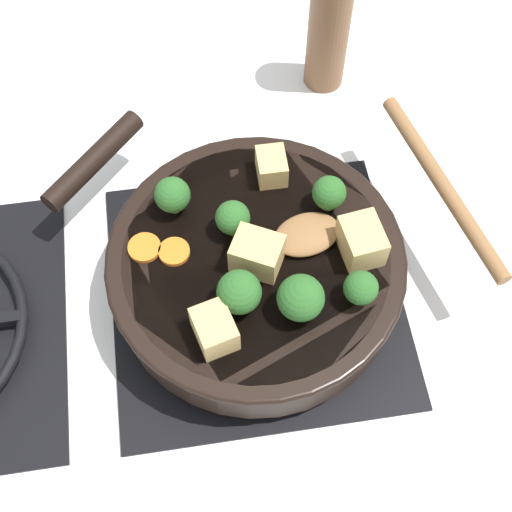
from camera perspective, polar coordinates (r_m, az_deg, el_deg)
ground_plane at (r=0.78m, az=-0.00°, el=-3.03°), size 2.40×2.40×0.00m
front_burner_grate at (r=0.77m, az=-0.00°, el=-2.64°), size 0.31×0.31×0.03m
skillet_pan at (r=0.72m, az=-0.12°, el=-0.92°), size 0.36×0.36×0.06m
wooden_spoon at (r=0.73m, az=10.35°, el=3.97°), size 0.24×0.22×0.02m
tofu_cube_center_large at (r=0.65m, az=-3.34°, el=-5.86°), size 0.05×0.04×0.03m
tofu_cube_near_handle at (r=0.74m, az=1.25°, el=7.17°), size 0.04×0.03×0.03m
tofu_cube_east_chunk at (r=0.69m, az=8.44°, el=1.19°), size 0.05×0.04×0.04m
tofu_cube_west_chunk at (r=0.68m, az=0.18°, el=0.21°), size 0.05×0.06×0.04m
broccoli_floret_near_spoon at (r=0.65m, az=-1.36°, el=-2.92°), size 0.04×0.04×0.05m
broccoli_floret_center_top at (r=0.71m, az=-6.71°, el=4.86°), size 0.04×0.04×0.04m
broccoli_floret_east_rim at (r=0.66m, az=8.38°, el=-2.57°), size 0.03×0.03×0.04m
broccoli_floret_west_rim at (r=0.71m, az=5.87°, el=5.02°), size 0.03×0.03×0.04m
broccoli_floret_north_edge at (r=0.65m, az=3.60°, el=-3.38°), size 0.04×0.04×0.05m
broccoli_floret_south_cluster at (r=0.69m, az=-1.87°, el=3.05°), size 0.03×0.03×0.04m
carrot_slice_orange_thin at (r=0.70m, az=-6.57°, el=0.35°), size 0.03×0.03×0.01m
carrot_slice_near_center at (r=0.71m, az=-8.92°, el=0.66°), size 0.03×0.03×0.01m
pepper_mill at (r=0.89m, az=5.85°, el=17.77°), size 0.05×0.05×0.19m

